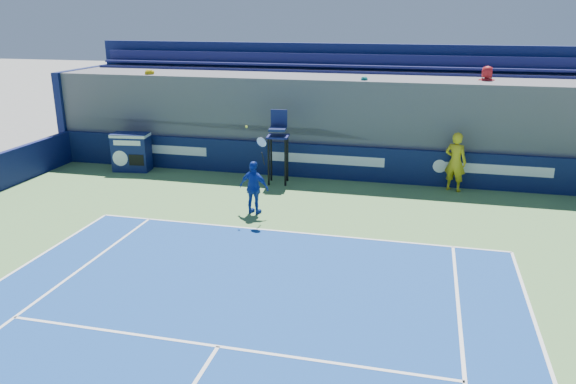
% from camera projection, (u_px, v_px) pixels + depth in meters
% --- Properties ---
extents(ball_person, '(0.83, 0.69, 1.93)m').
position_uv_depth(ball_person, '(455.00, 162.00, 18.00)').
color(ball_person, gold).
rests_on(ball_person, apron).
extents(back_hoarding, '(20.40, 0.21, 1.20)m').
position_uv_depth(back_hoarding, '(326.00, 162.00, 19.45)').
color(back_hoarding, '#0B1641').
rests_on(back_hoarding, ground).
extents(match_clock, '(1.40, 0.88, 1.40)m').
position_uv_depth(match_clock, '(131.00, 151.00, 20.39)').
color(match_clock, '#0F194D').
rests_on(match_clock, ground).
extents(umpire_chair, '(0.78, 0.78, 2.48)m').
position_uv_depth(umpire_chair, '(278.00, 139.00, 18.65)').
color(umpire_chair, black).
rests_on(umpire_chair, ground).
extents(tennis_player, '(0.96, 0.58, 2.57)m').
position_uv_depth(tennis_player, '(254.00, 188.00, 15.97)').
color(tennis_player, '#13309C').
rests_on(tennis_player, apron).
extents(stadium_seating, '(21.00, 4.05, 4.40)m').
position_uv_depth(stadium_seating, '(336.00, 117.00, 20.97)').
color(stadium_seating, '#4C4C50').
rests_on(stadium_seating, ground).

